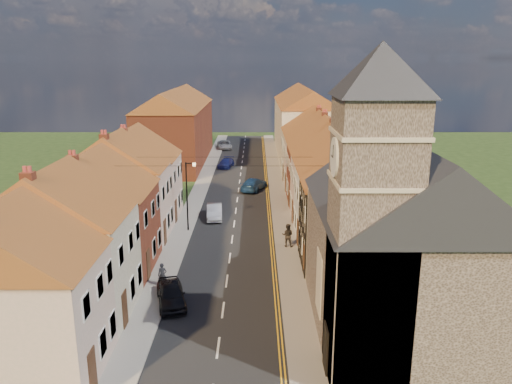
% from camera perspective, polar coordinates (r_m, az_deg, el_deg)
% --- Properties ---
extents(ground, '(160.00, 160.00, 0.00)m').
position_cam_1_polar(ground, '(25.48, -4.70, -19.74)').
color(ground, '#334A1F').
rests_on(ground, ground).
extents(road, '(7.00, 90.00, 0.02)m').
position_cam_1_polar(road, '(52.92, -2.15, -0.88)').
color(road, black).
rests_on(road, ground).
extents(pavement_left, '(1.80, 90.00, 0.12)m').
position_cam_1_polar(pavement_left, '(53.25, -6.89, -0.82)').
color(pavement_left, gray).
rests_on(pavement_left, ground).
extents(pavement_right, '(1.80, 90.00, 0.12)m').
position_cam_1_polar(pavement_right, '(52.92, 2.61, -0.83)').
color(pavement_right, gray).
rests_on(pavement_right, ground).
extents(church, '(11.25, 14.25, 15.20)m').
position_cam_1_polar(church, '(26.72, 16.11, -4.43)').
color(church, '#332A23').
rests_on(church, ground).
extents(cottage_r_tudor, '(8.30, 5.20, 9.00)m').
position_cam_1_polar(cottage_r_tudor, '(35.78, 11.77, -1.59)').
color(cottage_r_tudor, silver).
rests_on(cottage_r_tudor, ground).
extents(cottage_r_white_near, '(8.30, 6.00, 9.00)m').
position_cam_1_polar(cottage_r_white_near, '(40.89, 10.32, 0.58)').
color(cottage_r_white_near, beige).
rests_on(cottage_r_white_near, ground).
extents(cottage_r_cream_mid, '(8.30, 5.20, 9.00)m').
position_cam_1_polar(cottage_r_cream_mid, '(46.06, 9.15, 2.26)').
color(cottage_r_cream_mid, '#BAA493').
rests_on(cottage_r_cream_mid, ground).
extents(cottage_r_pink, '(8.30, 6.00, 9.00)m').
position_cam_1_polar(cottage_r_pink, '(51.28, 8.22, 3.59)').
color(cottage_r_pink, brown).
rests_on(cottage_r_pink, ground).
extents(cottage_r_white_far, '(8.30, 5.20, 9.00)m').
position_cam_1_polar(cottage_r_white_far, '(56.54, 7.45, 4.69)').
color(cottage_r_white_far, '#BAA493').
rests_on(cottage_r_white_far, ground).
extents(cottage_r_cream_far, '(8.30, 6.00, 9.00)m').
position_cam_1_polar(cottage_r_cream_far, '(61.82, 6.82, 5.58)').
color(cottage_r_cream_far, silver).
rests_on(cottage_r_cream_far, ground).
extents(cottage_l_brick_near, '(8.30, 5.70, 8.80)m').
position_cam_1_polar(cottage_l_brick_near, '(25.57, -26.58, -10.02)').
color(cottage_l_brick_near, '#BAA493').
rests_on(cottage_l_brick_near, ground).
extents(cottage_l_cream, '(8.30, 6.30, 9.10)m').
position_cam_1_polar(cottage_l_cream, '(30.39, -21.87, -5.29)').
color(cottage_l_cream, silver).
rests_on(cottage_l_cream, ground).
extents(cottage_l_white, '(8.30, 6.90, 8.80)m').
position_cam_1_polar(cottage_l_white, '(36.13, -18.19, -2.05)').
color(cottage_l_white, brown).
rests_on(cottage_l_white, ground).
extents(cottage_l_brick_mid, '(8.30, 5.70, 9.10)m').
position_cam_1_polar(cottage_l_brick_mid, '(41.71, -15.69, 0.61)').
color(cottage_l_brick_mid, '#BAA493').
rests_on(cottage_l_brick_mid, ground).
extents(cottage_l_pink, '(8.30, 6.30, 8.80)m').
position_cam_1_polar(cottage_l_pink, '(47.20, -13.84, 2.19)').
color(cottage_l_pink, '#BAA493').
rests_on(cottage_l_pink, ground).
extents(block_right_far, '(8.30, 24.20, 10.50)m').
position_cam_1_polar(block_right_far, '(76.76, 5.51, 8.07)').
color(block_right_far, silver).
rests_on(block_right_far, ground).
extents(block_left_far, '(8.30, 24.20, 10.50)m').
position_cam_1_polar(block_left_far, '(72.33, -9.07, 7.53)').
color(block_left_far, brown).
rests_on(block_left_far, ground).
extents(lamppost, '(0.88, 0.15, 6.00)m').
position_cam_1_polar(lamppost, '(42.69, -7.80, -0.00)').
color(lamppost, black).
rests_on(lamppost, pavement_left).
extents(car_near, '(2.56, 4.29, 1.37)m').
position_cam_1_polar(car_near, '(31.31, -9.70, -11.40)').
color(car_near, black).
rests_on(car_near, ground).
extents(car_mid, '(1.71, 4.08, 1.31)m').
position_cam_1_polar(car_mid, '(46.81, -4.78, -2.23)').
color(car_mid, silver).
rests_on(car_mid, ground).
extents(car_far, '(2.37, 4.32, 1.19)m').
position_cam_1_polar(car_far, '(68.70, -3.45, 3.32)').
color(car_far, navy).
rests_on(car_far, ground).
extents(car_distant, '(2.80, 5.04, 1.33)m').
position_cam_1_polar(car_distant, '(83.06, -3.61, 5.41)').
color(car_distant, '#B0B3B8').
rests_on(car_distant, ground).
extents(pedestrian_left, '(0.60, 0.41, 1.57)m').
position_cam_1_polar(pedestrian_left, '(33.36, -10.65, -9.31)').
color(pedestrian_left, '#212227').
rests_on(pedestrian_left, pavement_left).
extents(pedestrian_right, '(1.04, 0.89, 1.86)m').
position_cam_1_polar(pedestrian_right, '(39.44, 3.63, -4.95)').
color(pedestrian_right, black).
rests_on(pedestrian_right, pavement_right).
extents(car_far_b, '(3.38, 5.14, 1.38)m').
position_cam_1_polar(car_far_b, '(56.57, -0.26, 0.89)').
color(car_far_b, navy).
rests_on(car_far_b, ground).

